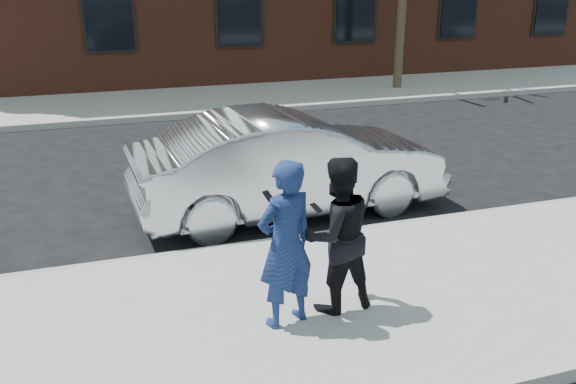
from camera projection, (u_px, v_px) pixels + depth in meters
name	position (u px, v px, depth m)	size (l,w,h in m)	color
ground	(487.00, 276.00, 7.50)	(100.00, 100.00, 0.00)	black
near_sidewalk	(500.00, 280.00, 7.25)	(50.00, 3.50, 0.15)	gray
near_curb	(423.00, 223.00, 8.86)	(50.00, 0.10, 0.15)	#999691
far_sidewalk	(252.00, 97.00, 17.51)	(50.00, 3.50, 0.15)	gray
far_curb	(270.00, 110.00, 15.90)	(50.00, 0.10, 0.15)	#999691
silver_sedan	(289.00, 164.00, 9.21)	(1.66, 4.76, 1.57)	#B7BABF
man_hoodie	(286.00, 245.00, 5.96)	(0.73, 0.59, 1.75)	navy
man_peacoat	(337.00, 235.00, 6.26)	(0.88, 0.72, 1.68)	black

